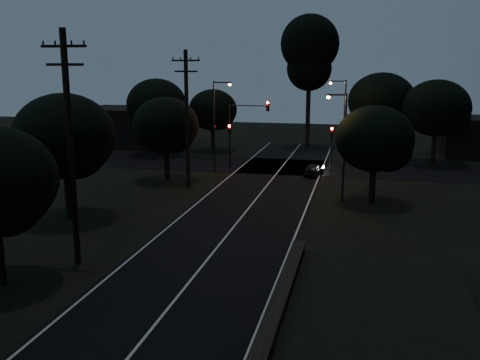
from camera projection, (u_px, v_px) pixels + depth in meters
The scene contains 19 objects.
road_surface at pixel (261, 193), 39.93m from camera, with size 60.00×70.00×0.03m.
utility_pole_mid at pixel (70, 146), 24.65m from camera, with size 2.20×0.30×11.00m.
utility_pole_far at pixel (187, 117), 40.91m from camera, with size 2.20×0.30×10.50m.
tree_left_c at pixel (67, 139), 32.29m from camera, with size 6.14×6.14×7.75m.
tree_left_d at pixel (167, 127), 43.43m from camera, with size 5.40×5.40×6.86m.
tree_far_nw at pixel (214, 111), 58.80m from camera, with size 5.35×5.35×6.78m.
tree_far_w at pixel (158, 106), 55.88m from camera, with size 6.27×6.27×8.00m.
tree_far_ne at pixel (384, 103), 54.60m from camera, with size 6.84×6.84×8.65m.
tree_far_e at pixel (439, 110), 50.75m from camera, with size 6.35×6.35×8.05m.
tree_right_a at pixel (377, 141), 36.06m from camera, with size 5.30×5.30×6.74m.
tall_pine at pixel (310, 52), 60.19m from camera, with size 6.59×6.59×14.97m.
building_left at pixel (129, 126), 63.70m from camera, with size 10.00×8.00×4.40m, color black.
signal_left at pixel (230, 138), 48.78m from camera, with size 0.28×0.35×4.10m.
signal_right at pixel (332, 141), 46.78m from camera, with size 0.28×0.35×4.10m.
signal_mast at pixel (248, 122), 48.10m from camera, with size 3.70×0.35×6.25m.
streetlight_a at pixel (216, 120), 46.66m from camera, with size 1.66×0.26×8.00m.
streetlight_b at pixel (342, 117), 50.07m from camera, with size 1.66×0.26×8.00m.
streetlight_c at pixel (342, 140), 36.68m from camera, with size 1.46×0.26×7.50m.
car at pixel (313, 169), 46.19m from camera, with size 1.23×3.05×1.04m, color black.
Camera 1 is at (7.07, -7.08, 9.40)m, focal length 40.00 mm.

